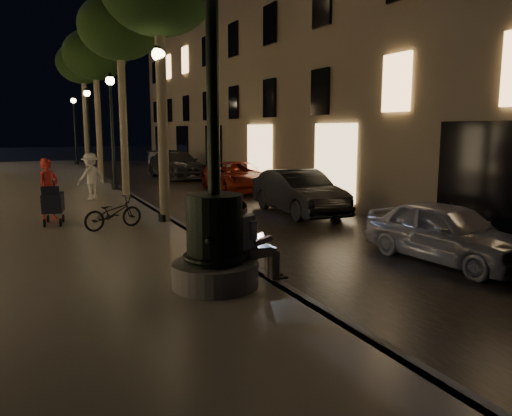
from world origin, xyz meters
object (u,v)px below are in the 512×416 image
tree_far (83,64)px  lamp_curb_b (112,116)px  fountain_lamppost (215,225)px  car_front (447,232)px  bicycle (113,213)px  car_second (299,192)px  pedestrian_red (49,189)px  lamp_curb_a (160,109)px  car_fifth (162,161)px  car_third (238,177)px  lamp_curb_c (88,119)px  car_rear (176,165)px  tree_second (119,29)px  lamp_curb_d (75,121)px  tree_third (95,56)px  seated_man_laptop (250,239)px  stroller (53,203)px  pedestrian_white (91,176)px

tree_far → lamp_curb_b: (-0.08, -10.00, -3.20)m
fountain_lamppost → lamp_curb_b: bearing=87.1°
car_front → bicycle: (-5.81, 5.42, -0.02)m
car_second → pedestrian_red: size_ratio=2.50×
car_front → lamp_curb_a: bearing=121.2°
lamp_curb_a → car_second: size_ratio=1.12×
fountain_lamppost → tree_far: 24.57m
lamp_curb_b → car_fifth: bearing=66.4°
lamp_curb_a → bicycle: bearing=-160.1°
car_third → bicycle: size_ratio=2.98×
lamp_curb_c → car_front: bearing=-78.7°
car_second → pedestrian_red: pedestrian_red is taller
car_second → car_fifth: (0.36, 18.74, -0.08)m
car_rear → car_fifth: 5.55m
lamp_curb_b → car_front: size_ratio=1.31×
lamp_curb_a → pedestrian_red: 3.86m
tree_second → lamp_curb_b: tree_second is taller
car_rear → lamp_curb_d: bearing=108.6°
fountain_lamppost → lamp_curb_c: 22.10m
pedestrian_red → bicycle: pedestrian_red is taller
car_front → car_rear: bearing=85.0°
tree_third → tree_far: 6.01m
tree_third → lamp_curb_c: size_ratio=1.50×
lamp_curb_b → seated_man_laptop: bearing=-90.4°
fountain_lamppost → seated_man_laptop: fountain_lamppost is taller
fountain_lamppost → tree_third: 18.68m
car_rear → pedestrian_red: size_ratio=3.00×
lamp_curb_c → lamp_curb_a: bearing=-90.0°
pedestrian_red → bicycle: 2.49m
tree_far → car_rear: size_ratio=1.45×
tree_far → lamp_curb_b: bearing=-90.5°
lamp_curb_c → lamp_curb_d: (0.00, 8.00, 0.00)m
lamp_curb_a → car_fifth: 19.98m
car_second → bicycle: bearing=-168.4°
lamp_curb_a → car_front: size_ratio=1.31×
lamp_curb_c → stroller: 15.73m
car_third → car_fifth: car_third is taller
tree_far → lamp_curb_d: size_ratio=1.56×
lamp_curb_a → car_second: 5.22m
lamp_curb_c → bicycle: (-1.42, -16.51, -2.63)m
car_fifth → lamp_curb_b: bearing=-108.9°
seated_man_laptop → stroller: seated_man_laptop is taller
lamp_curb_a → stroller: (-2.77, 0.71, -2.45)m
lamp_curb_c → car_rear: lamp_curb_c is taller
stroller → car_second: bearing=7.7°
car_front → fountain_lamppost: bearing=175.5°
fountain_lamppost → pedestrian_white: size_ratio=3.13×
car_third → stroller: bearing=-140.0°
bicycle → car_second: bearing=-99.1°
pedestrian_white → lamp_curb_a: bearing=76.1°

